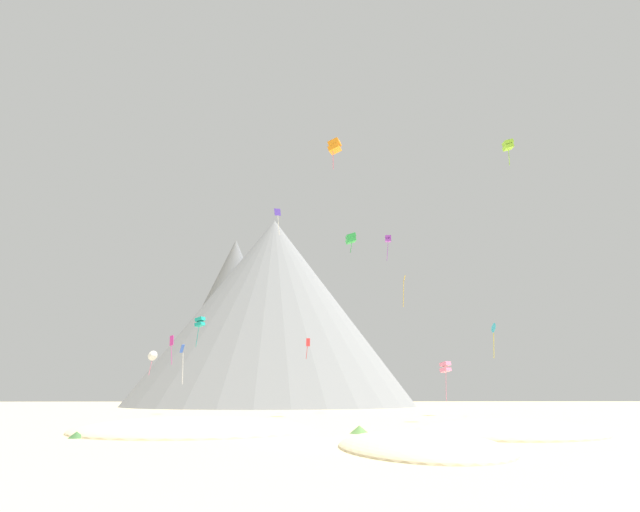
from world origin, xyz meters
name	(u,v)px	position (x,y,z in m)	size (l,w,h in m)	color
ground_plane	(311,443)	(0.00, 0.00, 0.00)	(400.00, 400.00, 0.00)	#C6B284
dune_foreground_left	(508,434)	(15.04, 6.87, 0.00)	(13.89, 15.73, 2.10)	beige
dune_foreground_right	(195,431)	(-9.22, 12.27, 0.00)	(20.70, 19.28, 2.18)	#CCBA8E
dune_midground	(420,448)	(5.97, -3.68, 0.00)	(15.89, 9.06, 1.70)	#CCBA8E
bush_near_right	(359,429)	(3.98, 8.20, 0.31)	(1.53, 1.53, 0.61)	#568442
bush_low_patch	(493,424)	(17.04, 15.49, 0.33)	(2.02, 2.02, 0.66)	#386633
bush_near_left	(441,426)	(11.77, 13.55, 0.26)	(1.85, 1.85, 0.51)	#568442
bush_far_left	(77,435)	(-15.90, 4.53, 0.23)	(1.11, 1.11, 0.46)	#386633
rock_massif	(265,311)	(-9.05, 110.15, 24.40)	(98.32, 98.32, 49.80)	slate
kite_lime_high	(508,145)	(25.30, 26.01, 33.06)	(1.17, 1.08, 3.44)	#8CD133
kite_violet_high	(388,239)	(15.21, 56.17, 29.40)	(1.09, 1.08, 4.51)	purple
kite_blue_low	(182,356)	(-17.01, 44.42, 8.23)	(0.69, 0.88, 5.59)	blue
kite_red_low	(308,344)	(1.13, 53.85, 10.77)	(0.66, 0.48, 3.34)	red
kite_pink_low	(445,367)	(20.83, 44.14, 6.71)	(1.74, 1.75, 5.57)	pink
kite_white_low	(152,356)	(-20.45, 41.21, 8.03)	(1.45, 0.76, 3.39)	white
kite_indigo_high	(278,215)	(-3.73, 41.24, 28.53)	(1.02, 0.49, 4.04)	#5138B2
kite_orange_high	(335,146)	(3.50, 24.89, 31.88)	(1.84, 1.77, 3.75)	orange
kite_cyan_low	(494,329)	(27.52, 41.52, 12.03)	(0.86, 1.44, 5.02)	#33BCDB
kite_green_mid	(351,239)	(7.04, 41.24, 25.07)	(1.54, 1.43, 2.94)	green
kite_teal_mid	(200,322)	(-16.08, 51.97, 14.04)	(1.69, 1.64, 4.75)	teal
kite_magenta_low	(172,344)	(-20.08, 50.94, 10.55)	(0.76, 0.72, 4.54)	#D1339E
kite_gold_mid	(404,285)	(16.54, 50.34, 20.06)	(0.67, 0.78, 5.18)	gold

